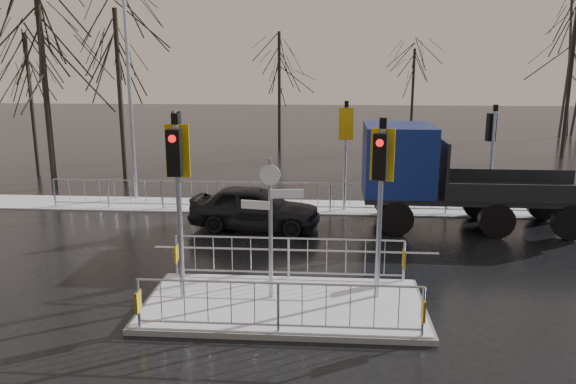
# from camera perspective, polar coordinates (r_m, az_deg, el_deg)

# --- Properties ---
(ground) EXTENTS (120.00, 120.00, 0.00)m
(ground) POSITION_cam_1_polar(r_m,az_deg,el_deg) (12.32, -0.40, -11.65)
(ground) COLOR black
(ground) RESTS_ON ground
(snow_verge) EXTENTS (30.00, 2.00, 0.04)m
(snow_verge) POSITION_cam_1_polar(r_m,az_deg,el_deg) (20.44, 1.49, -1.52)
(snow_verge) COLOR white
(snow_verge) RESTS_ON ground
(lane_markings) EXTENTS (8.00, 11.38, 0.01)m
(lane_markings) POSITION_cam_1_polar(r_m,az_deg,el_deg) (12.02, -0.53, -12.29)
(lane_markings) COLOR silver
(lane_markings) RESTS_ON ground
(traffic_island) EXTENTS (6.00, 3.04, 4.15)m
(traffic_island) POSITION_cam_1_polar(r_m,az_deg,el_deg) (12.17, -0.46, -9.96)
(traffic_island) COLOR slate
(traffic_island) RESTS_ON ground
(far_kerb_fixtures) EXTENTS (18.00, 0.65, 3.83)m
(far_kerb_fixtures) POSITION_cam_1_polar(r_m,az_deg,el_deg) (19.70, 2.29, 0.91)
(far_kerb_fixtures) COLOR #9CA0AA
(far_kerb_fixtures) RESTS_ON ground
(car_far_lane) EXTENTS (4.27, 2.16, 1.39)m
(car_far_lane) POSITION_cam_1_polar(r_m,az_deg,el_deg) (17.67, -3.37, -1.59)
(car_far_lane) COLOR black
(car_far_lane) RESTS_ON ground
(flatbed_truck) EXTENTS (7.05, 2.63, 3.25)m
(flatbed_truck) POSITION_cam_1_polar(r_m,az_deg,el_deg) (18.31, 14.16, 1.86)
(flatbed_truck) COLOR black
(flatbed_truck) RESTS_ON ground
(tree_near_a) EXTENTS (4.75, 4.75, 8.97)m
(tree_near_a) POSITION_cam_1_polar(r_m,az_deg,el_deg) (24.94, -23.83, 14.16)
(tree_near_a) COLOR black
(tree_near_a) RESTS_ON ground
(tree_near_b) EXTENTS (4.00, 4.00, 7.55)m
(tree_near_b) POSITION_cam_1_polar(r_m,az_deg,el_deg) (25.28, -16.89, 12.47)
(tree_near_b) COLOR black
(tree_near_b) RESTS_ON ground
(tree_near_c) EXTENTS (3.50, 3.50, 6.61)m
(tree_near_c) POSITION_cam_1_polar(r_m,az_deg,el_deg) (28.07, -24.82, 10.52)
(tree_near_c) COLOR black
(tree_near_c) RESTS_ON ground
(tree_far_a) EXTENTS (3.75, 3.75, 7.08)m
(tree_far_a) POSITION_cam_1_polar(r_m,az_deg,el_deg) (33.29, -0.89, 12.45)
(tree_far_a) COLOR black
(tree_far_a) RESTS_ON ground
(tree_far_b) EXTENTS (3.25, 3.25, 6.14)m
(tree_far_b) POSITION_cam_1_polar(r_m,az_deg,el_deg) (35.55, 12.61, 11.14)
(tree_far_b) COLOR black
(tree_far_b) RESTS_ON ground
(tree_far_c) EXTENTS (4.00, 4.00, 7.55)m
(tree_far_c) POSITION_cam_1_polar(r_m,az_deg,el_deg) (34.74, 26.88, 11.64)
(tree_far_c) COLOR black
(tree_far_c) RESTS_ON ground
(street_lamp_left) EXTENTS (1.25, 0.18, 8.20)m
(street_lamp_left) POSITION_cam_1_polar(r_m,az_deg,el_deg) (21.93, -15.67, 10.83)
(street_lamp_left) COLOR #9CA0AA
(street_lamp_left) RESTS_ON ground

